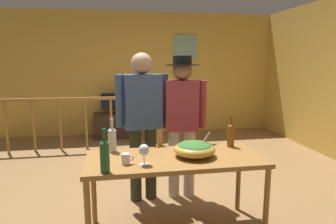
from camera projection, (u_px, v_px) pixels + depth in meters
name	position (u px, v px, depth m)	size (l,w,h in m)	color
ground_plane	(157.00, 190.00, 3.70)	(8.02, 8.02, 0.00)	olive
back_wall	(138.00, 74.00, 6.47)	(6.14, 0.10, 2.63)	gold
side_wall_right	(332.00, 78.00, 4.90)	(0.10, 4.63, 2.63)	gold
framed_picture	(185.00, 48.00, 6.49)	(0.53, 0.03, 0.55)	#80AB9D
stair_railing	(98.00, 115.00, 5.36)	(3.23, 0.10, 1.01)	#9E6B33
tv_console	(116.00, 125.00, 6.23)	(0.90, 0.40, 0.51)	#38281E
flat_screen_tv	(115.00, 102.00, 6.11)	(0.57, 0.12, 0.43)	black
serving_table	(175.00, 164.00, 2.69)	(1.59, 0.68, 0.74)	#9E6B33
salad_bowl	(195.00, 148.00, 2.68)	(0.38, 0.38, 0.22)	gold
wine_glass	(144.00, 151.00, 2.45)	(0.09, 0.09, 0.18)	silver
wine_bottle_green	(105.00, 155.00, 2.28)	(0.08, 0.08, 0.35)	#1E5628
wine_bottle_amber	(231.00, 134.00, 2.98)	(0.07, 0.07, 0.33)	brown
wine_bottle_clear	(112.00, 138.00, 2.81)	(0.08, 0.08, 0.33)	silver
mug_white	(126.00, 159.00, 2.48)	(0.11, 0.07, 0.09)	white
person_standing_left	(142.00, 115.00, 3.31)	(0.59, 0.28, 1.69)	#2D3323
person_standing_right	(182.00, 115.00, 3.39)	(0.55, 0.38, 1.66)	beige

